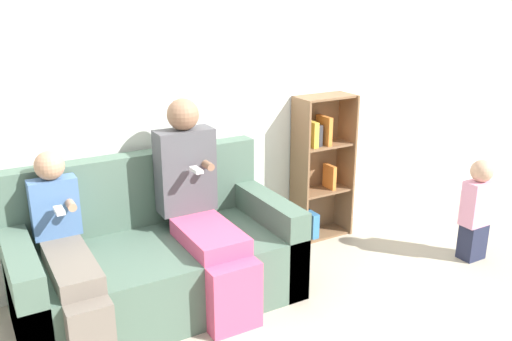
{
  "coord_description": "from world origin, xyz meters",
  "views": [
    {
      "loc": [
        -1.39,
        -2.59,
        2.01
      ],
      "look_at": [
        0.44,
        0.6,
        0.79
      ],
      "focal_mm": 38.0,
      "sensor_mm": 36.0,
      "label": 1
    }
  ],
  "objects": [
    {
      "name": "ground_plane",
      "position": [
        0.0,
        0.0,
        0.0
      ],
      "size": [
        14.0,
        14.0,
        0.0
      ],
      "primitive_type": "plane",
      "color": "#B2A893"
    },
    {
      "name": "back_wall",
      "position": [
        0.0,
        1.03,
        1.27
      ],
      "size": [
        10.0,
        0.06,
        2.55
      ],
      "color": "silver",
      "rests_on": "ground_plane"
    },
    {
      "name": "couch",
      "position": [
        -0.35,
        0.55,
        0.3
      ],
      "size": [
        1.81,
        0.9,
        0.96
      ],
      "color": "#4C6656",
      "rests_on": "ground_plane"
    },
    {
      "name": "adult_seated",
      "position": [
        -0.05,
        0.48,
        0.68
      ],
      "size": [
        0.4,
        0.88,
        1.34
      ],
      "color": "#DB4C75",
      "rests_on": "ground_plane"
    },
    {
      "name": "child_seated",
      "position": [
        -0.92,
        0.42,
        0.56
      ],
      "size": [
        0.29,
        0.89,
        1.1
      ],
      "color": "#70665B",
      "rests_on": "ground_plane"
    },
    {
      "name": "toddler_standing",
      "position": [
        2.02,
        -0.08,
        0.42
      ],
      "size": [
        0.23,
        0.17,
        0.81
      ],
      "color": "#232842",
      "rests_on": "ground_plane"
    },
    {
      "name": "bookshelf",
      "position": [
        1.23,
        0.9,
        0.61
      ],
      "size": [
        0.49,
        0.26,
        1.22
      ],
      "color": "brown",
      "rests_on": "ground_plane"
    }
  ]
}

